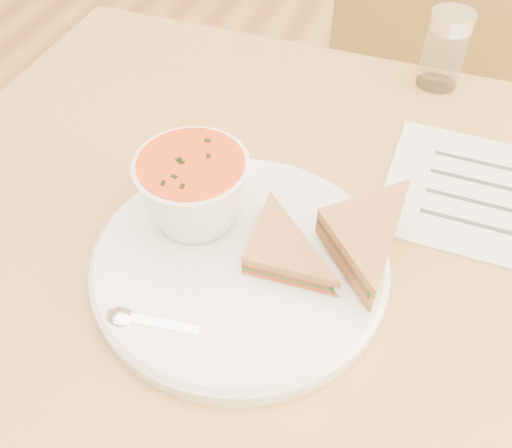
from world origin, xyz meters
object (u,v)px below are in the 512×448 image
at_px(plate, 240,263).
at_px(chair_far, 427,143).
at_px(condiment_shaker, 445,50).
at_px(soup_bowl, 194,193).
at_px(dining_table, 311,385).

bearing_deg(plate, chair_far, 75.47).
bearing_deg(plate, condiment_shaker, 70.39).
distance_m(plate, soup_bowl, 0.09).
xyz_separation_m(dining_table, plate, (-0.08, -0.09, 0.38)).
relative_size(dining_table, chair_far, 1.05).
bearing_deg(dining_table, plate, -131.14).
bearing_deg(soup_bowl, chair_far, 69.20).
bearing_deg(soup_bowl, condiment_shaker, 60.84).
relative_size(plate, soup_bowl, 2.59).
xyz_separation_m(chair_far, condiment_shaker, (-0.02, -0.22, 0.33)).
relative_size(dining_table, condiment_shaker, 9.53).
xyz_separation_m(plate, condiment_shaker, (0.14, 0.40, 0.04)).
xyz_separation_m(dining_table, soup_bowl, (-0.14, -0.05, 0.43)).
xyz_separation_m(chair_far, plate, (-0.16, -0.62, 0.28)).
height_order(soup_bowl, condiment_shaker, condiment_shaker).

